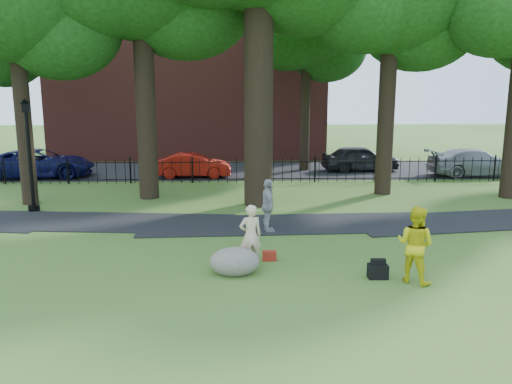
{
  "coord_description": "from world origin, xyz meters",
  "views": [
    {
      "loc": [
        -0.82,
        -12.1,
        4.25
      ],
      "look_at": [
        -0.28,
        2.0,
        1.48
      ],
      "focal_mm": 35.0,
      "sensor_mm": 36.0,
      "label": 1
    }
  ],
  "objects_px": {
    "man": "(415,244)",
    "lamppost": "(30,157)",
    "red_sedan": "(193,165)",
    "woman": "(251,236)",
    "boulder": "(235,259)"
  },
  "relations": [
    {
      "from": "red_sedan",
      "to": "lamppost",
      "type": "bearing_deg",
      "value": 145.0
    },
    {
      "from": "woman",
      "to": "boulder",
      "type": "relative_size",
      "value": 1.31
    },
    {
      "from": "man",
      "to": "boulder",
      "type": "relative_size",
      "value": 1.48
    },
    {
      "from": "man",
      "to": "boulder",
      "type": "bearing_deg",
      "value": 32.68
    },
    {
      "from": "man",
      "to": "red_sedan",
      "type": "height_order",
      "value": "man"
    },
    {
      "from": "boulder",
      "to": "lamppost",
      "type": "bearing_deg",
      "value": 137.66
    },
    {
      "from": "boulder",
      "to": "lamppost",
      "type": "distance_m",
      "value": 10.2
    },
    {
      "from": "woman",
      "to": "lamppost",
      "type": "xyz_separation_m",
      "value": [
        -7.83,
        6.24,
        1.23
      ]
    },
    {
      "from": "red_sedan",
      "to": "boulder",
      "type": "bearing_deg",
      "value": -171.41
    },
    {
      "from": "man",
      "to": "lamppost",
      "type": "relative_size",
      "value": 0.43
    },
    {
      "from": "woman",
      "to": "lamppost",
      "type": "bearing_deg",
      "value": -52.22
    },
    {
      "from": "woman",
      "to": "man",
      "type": "bearing_deg",
      "value": 148.08
    },
    {
      "from": "man",
      "to": "red_sedan",
      "type": "distance_m",
      "value": 16.27
    },
    {
      "from": "boulder",
      "to": "woman",
      "type": "bearing_deg",
      "value": 53.3
    },
    {
      "from": "woman",
      "to": "man",
      "type": "distance_m",
      "value": 3.92
    }
  ]
}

